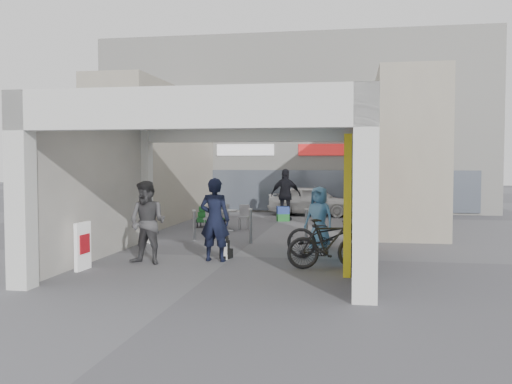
% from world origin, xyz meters
% --- Properties ---
extents(ground, '(90.00, 90.00, 0.00)m').
position_xyz_m(ground, '(0.00, 0.00, 0.00)').
color(ground, '#58585D').
rests_on(ground, ground).
extents(arcade_canopy, '(6.40, 6.45, 6.40)m').
position_xyz_m(arcade_canopy, '(0.54, -0.82, 2.30)').
color(arcade_canopy, silver).
rests_on(arcade_canopy, ground).
extents(far_building, '(18.00, 4.08, 8.00)m').
position_xyz_m(far_building, '(-0.00, 13.99, 3.99)').
color(far_building, white).
rests_on(far_building, ground).
extents(plaza_bldg_left, '(2.00, 9.00, 5.00)m').
position_xyz_m(plaza_bldg_left, '(-4.50, 7.50, 2.50)').
color(plaza_bldg_left, '#A19985').
rests_on(plaza_bldg_left, ground).
extents(plaza_bldg_right, '(2.00, 9.00, 5.00)m').
position_xyz_m(plaza_bldg_right, '(4.50, 7.50, 2.50)').
color(plaza_bldg_right, '#A19985').
rests_on(plaza_bldg_right, ground).
extents(bollard_left, '(0.09, 0.09, 0.86)m').
position_xyz_m(bollard_left, '(-1.70, 2.56, 0.43)').
color(bollard_left, gray).
rests_on(bollard_left, ground).
extents(bollard_center, '(0.09, 0.09, 0.95)m').
position_xyz_m(bollard_center, '(-0.01, 2.31, 0.47)').
color(bollard_center, gray).
rests_on(bollard_center, ground).
extents(bollard_right, '(0.09, 0.09, 0.96)m').
position_xyz_m(bollard_right, '(1.55, 2.34, 0.48)').
color(bollard_right, gray).
rests_on(bollard_right, ground).
extents(advert_board_near, '(0.13, 0.55, 1.00)m').
position_xyz_m(advert_board_near, '(-2.75, -2.20, 0.51)').
color(advert_board_near, white).
rests_on(advert_board_near, ground).
extents(advert_board_far, '(0.18, 0.56, 1.00)m').
position_xyz_m(advert_board_far, '(-2.75, 1.98, 0.51)').
color(advert_board_far, white).
rests_on(advert_board_far, ground).
extents(cafe_set, '(1.36, 1.10, 0.82)m').
position_xyz_m(cafe_set, '(-1.36, 5.18, 0.29)').
color(cafe_set, '#9A9A9F').
rests_on(cafe_set, ground).
extents(produce_stand, '(1.08, 0.59, 0.71)m').
position_xyz_m(produce_stand, '(-2.02, 5.87, 0.28)').
color(produce_stand, black).
rests_on(produce_stand, ground).
extents(crate_stack, '(0.53, 0.47, 0.56)m').
position_xyz_m(crate_stack, '(0.16, 8.32, 0.28)').
color(crate_stack, '#1B6028').
rests_on(crate_stack, ground).
extents(border_collie, '(0.22, 0.43, 0.59)m').
position_xyz_m(border_collie, '(-0.11, -0.36, 0.23)').
color(border_collie, black).
rests_on(border_collie, ground).
extents(man_with_dog, '(0.72, 0.50, 1.90)m').
position_xyz_m(man_with_dog, '(-0.28, -0.70, 0.95)').
color(man_with_dog, black).
rests_on(man_with_dog, ground).
extents(man_back_turned, '(1.01, 0.86, 1.84)m').
position_xyz_m(man_back_turned, '(-1.67, -1.29, 0.92)').
color(man_back_turned, '#3F3F42').
rests_on(man_back_turned, ground).
extents(man_elderly, '(0.93, 0.79, 1.61)m').
position_xyz_m(man_elderly, '(1.93, 1.70, 0.81)').
color(man_elderly, '#6195BD').
rests_on(man_elderly, ground).
extents(man_crates, '(1.22, 0.64, 1.99)m').
position_xyz_m(man_crates, '(0.25, 8.52, 1.00)').
color(man_crates, black).
rests_on(man_crates, ground).
extents(bicycle_front, '(2.21, 1.18, 1.10)m').
position_xyz_m(bicycle_front, '(2.30, -0.10, 0.55)').
color(bicycle_front, black).
rests_on(bicycle_front, ground).
extents(bicycle_rear, '(1.83, 0.92, 1.06)m').
position_xyz_m(bicycle_rear, '(2.30, -1.20, 0.53)').
color(bicycle_rear, black).
rests_on(bicycle_rear, ground).
extents(white_van, '(3.90, 2.11, 1.26)m').
position_xyz_m(white_van, '(1.11, 10.83, 0.63)').
color(white_van, white).
rests_on(white_van, ground).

